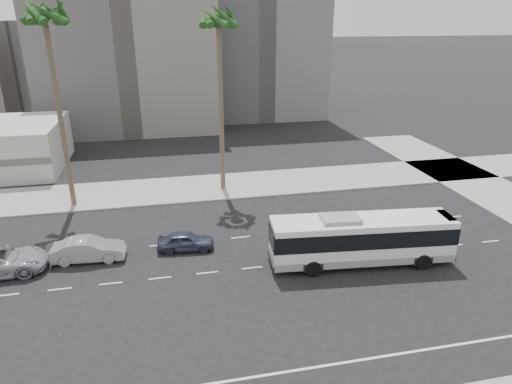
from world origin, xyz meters
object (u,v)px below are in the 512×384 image
object	(u,v)px
city_bus	(362,238)
car_a	(186,241)
palm_near	(219,23)
palm_mid	(45,19)
car_b	(89,250)

from	to	relation	value
city_bus	car_a	distance (m)	12.20
city_bus	palm_near	distance (m)	21.72
city_bus	car_a	xyz separation A→B (m)	(-11.37, 4.28, -1.14)
car_a	palm_mid	size ratio (longest dim) A/B	0.23
palm_near	palm_mid	bearing A→B (deg)	-174.30
city_bus	car_a	size ratio (longest dim) A/B	3.08
palm_near	palm_mid	xyz separation A→B (m)	(-13.42, -1.34, 0.31)
car_a	palm_near	size ratio (longest dim) A/B	0.24
city_bus	car_b	size ratio (longest dim) A/B	2.55
car_a	palm_mid	distance (m)	20.00
city_bus	car_b	world-z (taller)	city_bus
car_a	palm_near	bearing A→B (deg)	-14.97
car_a	palm_near	xyz separation A→B (m)	(4.33, 11.46, 14.35)
car_b	palm_mid	world-z (taller)	palm_mid
car_a	car_b	distance (m)	6.52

